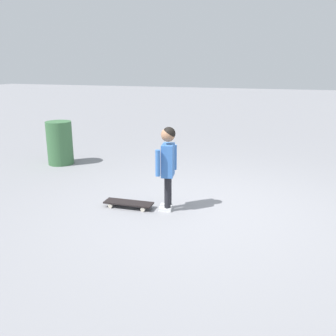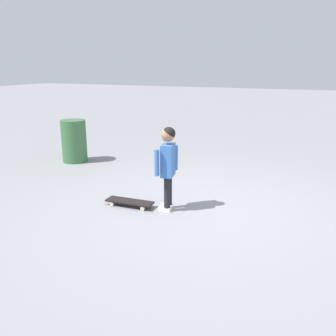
% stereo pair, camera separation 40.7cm
% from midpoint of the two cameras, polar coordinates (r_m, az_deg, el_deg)
% --- Properties ---
extents(ground_plane, '(50.00, 50.00, 0.00)m').
position_cam_midpoint_polar(ground_plane, '(4.66, 8.63, -6.86)').
color(ground_plane, gray).
extents(child_person, '(0.21, 0.39, 1.06)m').
position_cam_midpoint_polar(child_person, '(4.49, 2.58, 1.28)').
color(child_person, black).
rests_on(child_person, ground).
extents(skateboard, '(0.64, 0.22, 0.07)m').
position_cam_midpoint_polar(skateboard, '(4.79, -3.55, -5.31)').
color(skateboard, black).
rests_on(skateboard, ground).
extents(trash_bin, '(0.46, 0.46, 0.79)m').
position_cam_midpoint_polar(trash_bin, '(7.08, -12.80, 4.10)').
color(trash_bin, '#38663D').
rests_on(trash_bin, ground).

